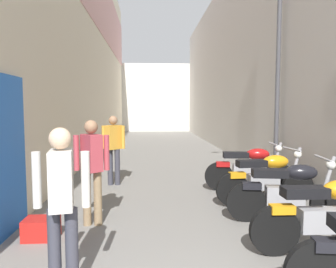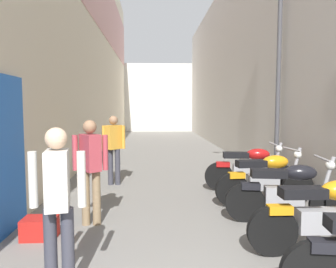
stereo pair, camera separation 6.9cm
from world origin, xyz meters
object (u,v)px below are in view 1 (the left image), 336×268
Objects in this scene: motorcycle_second at (328,213)px; pedestrian_by_doorway at (62,198)px; pedestrian_mid_alley at (92,164)px; motorcycle_third at (289,190)px; plastic_crate at (41,229)px; motorcycle_fourth at (266,177)px; pedestrian_further_down at (113,145)px; street_lamp at (274,58)px; motorcycle_fifth at (249,167)px.

pedestrian_by_doorway is (-2.92, -0.62, 0.42)m from motorcycle_second.
pedestrian_mid_alley is at bearing 159.04° from motorcycle_second.
motorcycle_second is 1.04m from motorcycle_third.
plastic_crate is (-0.63, 1.29, -0.78)m from pedestrian_by_doorway.
motorcycle_fourth is at bearing 90.00° from motorcycle_third.
pedestrian_further_down is at bearing 77.69° from plastic_crate.
plastic_crate is at bearing 169.42° from motorcycle_second.
street_lamp reaches higher than pedestrian_further_down.
pedestrian_further_down is at bearing 177.92° from street_lamp.
street_lamp reaches higher than pedestrian_by_doorway.
street_lamp is (3.66, 2.35, 1.93)m from pedestrian_mid_alley.
motorcycle_fourth is (-0.00, 1.95, 0.00)m from motorcycle_second.
motorcycle_second is 3.01m from pedestrian_by_doorway.
motorcycle_second is at bearing -101.42° from street_lamp.
motorcycle_fifth is at bearing 90.00° from motorcycle_third.
pedestrian_further_down reaches higher than motorcycle_second.
pedestrian_by_doorway is at bearing -150.32° from motorcycle_third.
motorcycle_fourth is 0.97m from motorcycle_fifth.
motorcycle_third is at bearing 6.06° from plastic_crate.
pedestrian_by_doorway is 1.63m from plastic_crate.
motorcycle_third is 3.91m from pedestrian_further_down.
motorcycle_fourth reaches higher than plastic_crate.
pedestrian_further_down is at bearing 150.31° from motorcycle_fourth.
plastic_crate is (-0.64, -2.95, -0.78)m from pedestrian_further_down.
plastic_crate is 5.78m from street_lamp.
motorcycle_third is 1.00× the size of motorcycle_fourth.
motorcycle_fourth is at bearing 15.54° from pedestrian_mid_alley.
motorcycle_second is 1.18× the size of pedestrian_further_down.
motorcycle_fourth is 3.91m from pedestrian_by_doorway.
motorcycle_second and motorcycle_third have the same top height.
pedestrian_further_down reaches higher than motorcycle_fourth.
pedestrian_mid_alley is at bearing 91.21° from pedestrian_by_doorway.
pedestrian_further_down reaches higher than motorcycle_third.
motorcycle_third is 1.17× the size of pedestrian_mid_alley.
pedestrian_mid_alley is 4.76m from street_lamp.
pedestrian_by_doorway reaches higher than motorcycle_third.
motorcycle_third is at bearing 90.01° from motorcycle_second.
pedestrian_by_doorway reaches higher than motorcycle_second.
motorcycle_fifth is 3.02m from pedestrian_further_down.
motorcycle_fifth is (-0.00, 0.97, 0.00)m from motorcycle_fourth.
motorcycle_fifth is at bearing 32.42° from plastic_crate.
motorcycle_fourth is 2.89m from street_lamp.
pedestrian_mid_alley is (-2.96, 0.09, 0.42)m from motorcycle_third.
street_lamp reaches higher than pedestrian_mid_alley.
motorcycle_fifth is at bearing 90.00° from motorcycle_second.
pedestrian_further_down is at bearing 166.62° from motorcycle_fifth.
motorcycle_second is at bearing -51.16° from pedestrian_further_down.
motorcycle_third is 0.38× the size of street_lamp.
motorcycle_third is 1.00× the size of motorcycle_fifth.
street_lamp reaches higher than motorcycle_fourth.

